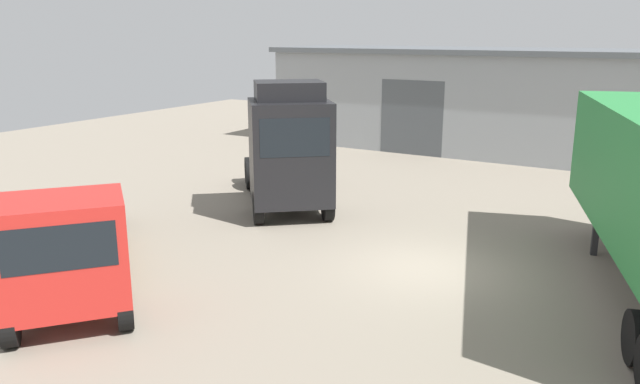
% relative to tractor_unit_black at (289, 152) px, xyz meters
% --- Properties ---
extents(ground_plane, '(60.00, 60.00, 0.00)m').
position_rel_tractor_unit_black_xyz_m(ground_plane, '(5.75, -2.52, -2.04)').
color(ground_plane, gray).
extents(warehouse_building, '(28.75, 6.73, 5.04)m').
position_rel_tractor_unit_black_xyz_m(warehouse_building, '(5.75, 14.59, 0.49)').
color(warehouse_building, '#93999E').
rests_on(warehouse_building, ground_plane).
extents(tractor_unit_black, '(6.14, 6.66, 4.35)m').
position_rel_tractor_unit_black_xyz_m(tractor_unit_black, '(0.00, 0.00, 0.00)').
color(tractor_unit_black, black).
rests_on(tractor_unit_black, ground_plane).
extents(flatbed_truck_red, '(8.26, 7.44, 2.71)m').
position_rel_tractor_unit_black_xyz_m(flatbed_truck_red, '(-0.39, -8.31, -0.76)').
color(flatbed_truck_red, red).
rests_on(flatbed_truck_red, ground_plane).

